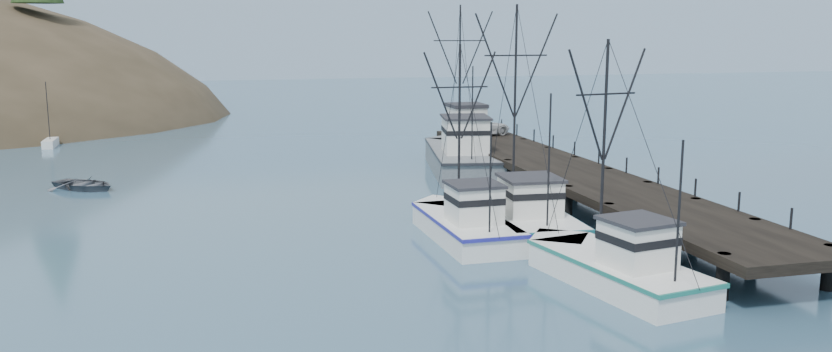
{
  "coord_description": "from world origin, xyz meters",
  "views": [
    {
      "loc": [
        -8.94,
        -32.06,
        11.11
      ],
      "look_at": [
        2.83,
        13.73,
        2.5
      ],
      "focal_mm": 35.0,
      "sensor_mm": 36.0,
      "label": 1
    }
  ],
  "objects_px": {
    "trawler_mid": "(464,223)",
    "work_vessel": "(461,156)",
    "pier": "(572,175)",
    "pier_shed": "(466,120)",
    "trawler_far": "(519,214)",
    "motorboat": "(85,189)",
    "pickup_truck": "(479,127)",
    "trawler_near": "(613,267)"
  },
  "relations": [
    {
      "from": "pier",
      "to": "work_vessel",
      "type": "xyz_separation_m",
      "value": [
        -3.73,
        12.25,
        -0.46
      ]
    },
    {
      "from": "trawler_mid",
      "to": "pickup_truck",
      "type": "relative_size",
      "value": 1.9
    },
    {
      "from": "motorboat",
      "to": "trawler_mid",
      "type": "bearing_deg",
      "value": -92.76
    },
    {
      "from": "trawler_mid",
      "to": "pickup_truck",
      "type": "bearing_deg",
      "value": 69.6
    },
    {
      "from": "trawler_mid",
      "to": "work_vessel",
      "type": "relative_size",
      "value": 0.66
    },
    {
      "from": "trawler_mid",
      "to": "pier_shed",
      "type": "xyz_separation_m",
      "value": [
        8.39,
        25.71,
        2.6
      ]
    },
    {
      "from": "trawler_near",
      "to": "work_vessel",
      "type": "bearing_deg",
      "value": 85.54
    },
    {
      "from": "trawler_mid",
      "to": "pickup_truck",
      "type": "height_order",
      "value": "trawler_mid"
    },
    {
      "from": "pier",
      "to": "trawler_near",
      "type": "xyz_separation_m",
      "value": [
        -6.01,
        -17.03,
        -0.87
      ]
    },
    {
      "from": "pier",
      "to": "pier_shed",
      "type": "xyz_separation_m",
      "value": [
        -1.5,
        18.0,
        1.73
      ]
    },
    {
      "from": "pier",
      "to": "work_vessel",
      "type": "bearing_deg",
      "value": 106.93
    },
    {
      "from": "pier",
      "to": "pier_shed",
      "type": "distance_m",
      "value": 18.14
    },
    {
      "from": "pickup_truck",
      "to": "trawler_mid",
      "type": "bearing_deg",
      "value": 143.33
    },
    {
      "from": "pier",
      "to": "trawler_far",
      "type": "bearing_deg",
      "value": -134.06
    },
    {
      "from": "trawler_near",
      "to": "pickup_truck",
      "type": "height_order",
      "value": "trawler_near"
    },
    {
      "from": "trawler_near",
      "to": "work_vessel",
      "type": "xyz_separation_m",
      "value": [
        2.28,
        29.27,
        0.41
      ]
    },
    {
      "from": "trawler_mid",
      "to": "trawler_near",
      "type": "bearing_deg",
      "value": -67.4
    },
    {
      "from": "pier",
      "to": "work_vessel",
      "type": "relative_size",
      "value": 2.74
    },
    {
      "from": "trawler_mid",
      "to": "trawler_far",
      "type": "bearing_deg",
      "value": 18.89
    },
    {
      "from": "trawler_far",
      "to": "motorboat",
      "type": "height_order",
      "value": "trawler_far"
    },
    {
      "from": "motorboat",
      "to": "trawler_near",
      "type": "bearing_deg",
      "value": -99.22
    },
    {
      "from": "trawler_mid",
      "to": "pickup_truck",
      "type": "xyz_separation_m",
      "value": [
        9.56,
        25.71,
        1.96
      ]
    },
    {
      "from": "pier",
      "to": "pickup_truck",
      "type": "distance_m",
      "value": 18.04
    },
    {
      "from": "pier_shed",
      "to": "motorboat",
      "type": "xyz_separation_m",
      "value": [
        -30.12,
        -6.18,
        -3.42
      ]
    },
    {
      "from": "trawler_near",
      "to": "pier_shed",
      "type": "xyz_separation_m",
      "value": [
        4.51,
        35.03,
        2.6
      ]
    },
    {
      "from": "work_vessel",
      "to": "pier_shed",
      "type": "distance_m",
      "value": 6.55
    },
    {
      "from": "trawler_far",
      "to": "motorboat",
      "type": "bearing_deg",
      "value": 144.22
    },
    {
      "from": "work_vessel",
      "to": "trawler_near",
      "type": "bearing_deg",
      "value": -94.46
    },
    {
      "from": "trawler_near",
      "to": "trawler_mid",
      "type": "relative_size",
      "value": 1.03
    },
    {
      "from": "trawler_near",
      "to": "motorboat",
      "type": "distance_m",
      "value": 38.59
    },
    {
      "from": "work_vessel",
      "to": "pier_shed",
      "type": "xyz_separation_m",
      "value": [
        2.23,
        5.75,
        2.19
      ]
    },
    {
      "from": "trawler_mid",
      "to": "work_vessel",
      "type": "height_order",
      "value": "work_vessel"
    },
    {
      "from": "trawler_far",
      "to": "pier",
      "type": "bearing_deg",
      "value": 45.94
    },
    {
      "from": "motorboat",
      "to": "work_vessel",
      "type": "bearing_deg",
      "value": -49.95
    },
    {
      "from": "trawler_mid",
      "to": "pier",
      "type": "bearing_deg",
      "value": 37.92
    },
    {
      "from": "trawler_near",
      "to": "trawler_far",
      "type": "bearing_deg",
      "value": 91.32
    },
    {
      "from": "pier_shed",
      "to": "trawler_mid",
      "type": "bearing_deg",
      "value": -108.08
    },
    {
      "from": "trawler_near",
      "to": "pier_shed",
      "type": "height_order",
      "value": "trawler_near"
    },
    {
      "from": "trawler_near",
      "to": "pier_shed",
      "type": "bearing_deg",
      "value": 82.66
    },
    {
      "from": "pier",
      "to": "trawler_mid",
      "type": "xyz_separation_m",
      "value": [
        -9.89,
        -7.71,
        -0.87
      ]
    },
    {
      "from": "trawler_near",
      "to": "trawler_mid",
      "type": "distance_m",
      "value": 10.1
    },
    {
      "from": "trawler_far",
      "to": "pickup_truck",
      "type": "relative_size",
      "value": 2.28
    }
  ]
}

